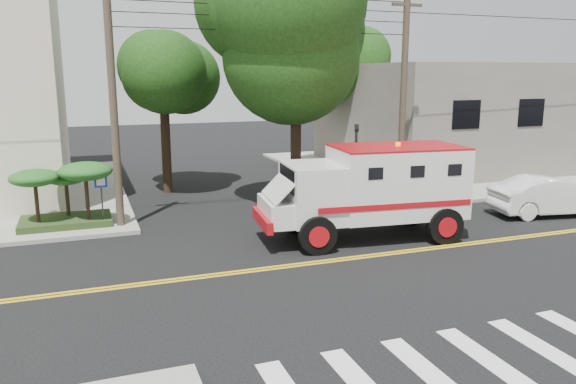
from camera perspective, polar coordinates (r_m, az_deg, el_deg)
name	(u,v)px	position (r m, az deg, el deg)	size (l,w,h in m)	color
ground	(326,262)	(17.27, 3.88, -7.06)	(100.00, 100.00, 0.00)	black
sidewalk_ne	(439,167)	(35.29, 15.07, 2.51)	(17.00, 17.00, 0.15)	gray
building_right	(457,115)	(36.22, 16.83, 7.54)	(14.00, 12.00, 6.00)	#69635A
utility_pole_left	(113,106)	(20.94, -17.32, 8.36)	(0.28, 0.28, 9.00)	#382D23
utility_pole_right	(403,100)	(24.80, 11.61, 9.13)	(0.28, 0.28, 9.00)	#382D23
tree_main	(309,32)	(22.85, 2.17, 15.92)	(6.08, 5.70, 9.85)	black
tree_left	(170,71)	(26.97, -11.87, 11.94)	(4.48, 4.20, 7.70)	black
tree_right	(355,65)	(34.38, 6.87, 12.67)	(4.80, 4.50, 8.20)	black
traffic_signal	(356,158)	(23.27, 6.90, 3.49)	(0.15, 0.18, 3.60)	#3F3F42
accessibility_sign	(101,193)	(21.49, -18.42, -0.08)	(0.45, 0.10, 2.02)	#3F3F42
palm_planter	(65,185)	(21.88, -21.75, 0.64)	(3.52, 2.63, 2.36)	#1E3314
armored_truck	(372,187)	(19.41, 8.51, 0.54)	(7.25, 3.42, 3.20)	silver
parked_sedan	(551,196)	(24.93, 25.13, -0.36)	(1.68, 4.80, 1.58)	silver
pedestrian_a	(392,185)	(24.21, 10.52, 0.75)	(0.62, 0.41, 1.70)	gray
pedestrian_b	(457,174)	(27.32, 16.77, 1.75)	(0.85, 0.66, 1.74)	gray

